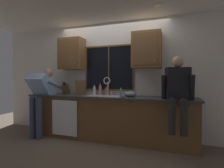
{
  "coord_description": "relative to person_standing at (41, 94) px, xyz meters",
  "views": [
    {
      "loc": [
        1.31,
        -3.74,
        1.28
      ],
      "look_at": [
        0.11,
        -0.3,
        1.17
      ],
      "focal_mm": 28.14,
      "sensor_mm": 36.0,
      "label": 1
    }
  ],
  "objects": [
    {
      "name": "back_wall",
      "position": [
        1.46,
        0.66,
        0.33
      ],
      "size": [
        5.93,
        0.12,
        2.55
      ],
      "primitive_type": "cube",
      "color": "silver",
      "rests_on": "floor"
    },
    {
      "name": "ceiling_downlight_left",
      "position": [
        0.4,
        -0.0,
        1.59
      ],
      "size": [
        0.14,
        0.14,
        0.01
      ],
      "primitive_type": "cylinder",
      "color": "#FFEAB2"
    },
    {
      "name": "ceiling_downlight_right",
      "position": [
        2.52,
        -0.0,
        1.59
      ],
      "size": [
        0.14,
        0.14,
        0.01
      ],
      "primitive_type": "cylinder",
      "color": "#FFEAB2"
    },
    {
      "name": "window_glass",
      "position": [
        1.39,
        0.59,
        0.58
      ],
      "size": [
        1.1,
        0.02,
        0.95
      ],
      "primitive_type": "cube",
      "color": "black"
    },
    {
      "name": "window_frame_top",
      "position": [
        1.39,
        0.58,
        1.07
      ],
      "size": [
        1.17,
        0.02,
        0.04
      ],
      "primitive_type": "cube",
      "color": "brown"
    },
    {
      "name": "window_frame_bottom",
      "position": [
        1.39,
        0.58,
        0.08
      ],
      "size": [
        1.17,
        0.02,
        0.04
      ],
      "primitive_type": "cube",
      "color": "brown"
    },
    {
      "name": "window_frame_left",
      "position": [
        0.83,
        0.58,
        0.58
      ],
      "size": [
        0.03,
        0.02,
        0.95
      ],
      "primitive_type": "cube",
      "color": "brown"
    },
    {
      "name": "window_frame_right",
      "position": [
        1.96,
        0.58,
        0.58
      ],
      "size": [
        0.03,
        0.02,
        0.95
      ],
      "primitive_type": "cube",
      "color": "brown"
    },
    {
      "name": "window_mullion_center",
      "position": [
        1.39,
        0.58,
        0.58
      ],
      "size": [
        0.02,
        0.02,
        0.95
      ],
      "primitive_type": "cube",
      "color": "brown"
    },
    {
      "name": "lower_cabinet_run",
      "position": [
        1.46,
        0.31,
        -0.51
      ],
      "size": [
        3.53,
        0.58,
        0.88
      ],
      "primitive_type": "cube",
      "color": "brown",
      "rests_on": "floor"
    },
    {
      "name": "countertop",
      "position": [
        1.46,
        0.29,
        -0.05
      ],
      "size": [
        3.59,
        0.62,
        0.04
      ],
      "primitive_type": "cube",
      "color": "#38383D",
      "rests_on": "lower_cabinet_run"
    },
    {
      "name": "dishwasher_front",
      "position": [
        0.61,
        -0.01,
        -0.49
      ],
      "size": [
        0.6,
        0.02,
        0.74
      ],
      "primitive_type": "cube",
      "color": "white"
    },
    {
      "name": "upper_cabinet_left",
      "position": [
        0.53,
        0.43,
        0.91
      ],
      "size": [
        0.58,
        0.36,
        0.72
      ],
      "color": "brown"
    },
    {
      "name": "upper_cabinet_right",
      "position": [
        2.26,
        0.43,
        0.91
      ],
      "size": [
        0.58,
        0.36,
        0.72
      ],
      "color": "brown"
    },
    {
      "name": "sink",
      "position": [
        1.39,
        0.3,
        -0.13
      ],
      "size": [
        0.8,
        0.46,
        0.21
      ],
      "color": "#B7B7BC",
      "rests_on": "lower_cabinet_run"
    },
    {
      "name": "faucet",
      "position": [
        1.4,
        0.48,
        0.22
      ],
      "size": [
        0.18,
        0.09,
        0.4
      ],
      "color": "silver",
      "rests_on": "countertop"
    },
    {
      "name": "person_standing",
      "position": [
        0.0,
        0.0,
        0.0
      ],
      "size": [
        0.53,
        0.7,
        1.53
      ],
      "color": "#384260",
      "rests_on": "floor"
    },
    {
      "name": "person_sitting_on_counter",
      "position": [
        2.85,
        0.03,
        0.15
      ],
      "size": [
        0.54,
        0.65,
        1.26
      ],
      "color": "#262628",
      "rests_on": "countertop"
    },
    {
      "name": "knife_block",
      "position": [
        0.38,
        0.4,
        0.08
      ],
      "size": [
        0.12,
        0.18,
        0.32
      ],
      "color": "brown",
      "rests_on": "countertop"
    },
    {
      "name": "cutting_board",
      "position": [
        0.7,
        0.51,
        0.13
      ],
      "size": [
        0.24,
        0.09,
        0.33
      ],
      "primitive_type": "cube",
      "rotation": [
        0.21,
        0.0,
        0.0
      ],
      "color": "#997047",
      "rests_on": "countertop"
    },
    {
      "name": "mixing_bowl",
      "position": [
        1.95,
        0.34,
        0.03
      ],
      "size": [
        0.25,
        0.25,
        0.12
      ],
      "primitive_type": "ellipsoid",
      "color": "#8C99A8",
      "rests_on": "countertop"
    },
    {
      "name": "soap_dispenser",
      "position": [
        1.82,
        0.12,
        0.04
      ],
      "size": [
        0.06,
        0.07,
        0.19
      ],
      "color": "#668CCC",
      "rests_on": "countertop"
    },
    {
      "name": "bottle_green_glass",
      "position": [
        1.22,
        0.49,
        0.08
      ],
      "size": [
        0.06,
        0.06,
        0.26
      ],
      "color": "pink",
      "rests_on": "countertop"
    },
    {
      "name": "bottle_tall_clear",
      "position": [
        1.35,
        0.54,
        0.05
      ],
      "size": [
        0.07,
        0.07,
        0.2
      ],
      "color": "olive",
      "rests_on": "countertop"
    },
    {
      "name": "bottle_amber_small",
      "position": [
        1.06,
        0.53,
        0.07
      ],
      "size": [
        0.07,
        0.07,
        0.23
      ],
      "color": "silver",
      "rests_on": "countertop"
    }
  ]
}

